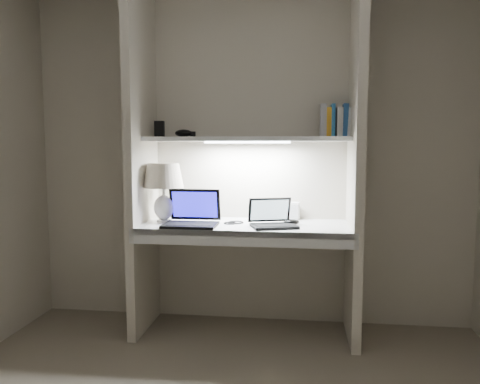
% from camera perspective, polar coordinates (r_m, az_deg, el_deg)
% --- Properties ---
extents(back_wall, '(3.20, 0.01, 2.50)m').
position_cam_1_polar(back_wall, '(3.44, 1.21, 4.77)').
color(back_wall, beige).
rests_on(back_wall, floor).
extents(alcove_panel_left, '(0.06, 0.55, 2.50)m').
position_cam_1_polar(alcove_panel_left, '(3.33, -11.93, 4.62)').
color(alcove_panel_left, beige).
rests_on(alcove_panel_left, floor).
extents(alcove_panel_right, '(0.06, 0.55, 2.50)m').
position_cam_1_polar(alcove_panel_right, '(3.17, 13.95, 4.52)').
color(alcove_panel_right, beige).
rests_on(alcove_panel_right, floor).
extents(desk, '(1.40, 0.55, 0.04)m').
position_cam_1_polar(desk, '(3.22, 0.67, -4.25)').
color(desk, white).
rests_on(desk, alcove_panel_left).
extents(desk_apron, '(1.46, 0.03, 0.10)m').
position_cam_1_polar(desk_apron, '(2.97, 0.08, -5.68)').
color(desk_apron, silver).
rests_on(desk_apron, desk).
extents(shelf, '(1.40, 0.36, 0.03)m').
position_cam_1_polar(shelf, '(3.26, 0.87, 6.48)').
color(shelf, silver).
rests_on(shelf, back_wall).
extents(strip_light, '(0.60, 0.04, 0.02)m').
position_cam_1_polar(strip_light, '(3.26, 0.87, 6.09)').
color(strip_light, white).
rests_on(strip_light, shelf).
extents(table_lamp, '(0.28, 0.28, 0.41)m').
position_cam_1_polar(table_lamp, '(3.30, -9.30, 1.16)').
color(table_lamp, white).
rests_on(table_lamp, desk).
extents(laptop_main, '(0.36, 0.31, 0.24)m').
position_cam_1_polar(laptop_main, '(3.18, -5.86, -3.05)').
color(laptop_main, black).
rests_on(laptop_main, desk).
extents(laptop_netbook, '(0.35, 0.33, 0.19)m').
position_cam_1_polar(laptop_netbook, '(3.11, 3.97, -3.43)').
color(laptop_netbook, black).
rests_on(laptop_netbook, desk).
extents(speaker, '(0.10, 0.08, 0.13)m').
position_cam_1_polar(speaker, '(3.41, 6.48, -2.30)').
color(speaker, silver).
rests_on(speaker, desk).
extents(mouse, '(0.13, 0.10, 0.04)m').
position_cam_1_polar(mouse, '(3.18, 6.29, -3.69)').
color(mouse, black).
rests_on(mouse, desk).
extents(cable_coil, '(0.11, 0.11, 0.01)m').
position_cam_1_polar(cable_coil, '(3.23, -0.54, -3.73)').
color(cable_coil, black).
rests_on(cable_coil, desk).
extents(sticky_note, '(0.06, 0.06, 0.00)m').
position_cam_1_polar(sticky_note, '(3.21, -7.89, -3.95)').
color(sticky_note, yellow).
rests_on(sticky_note, desk).
extents(book_row, '(0.21, 0.15, 0.22)m').
position_cam_1_polar(book_row, '(3.32, 11.54, 8.43)').
color(book_row, silver).
rests_on(book_row, shelf).
extents(shelf_box, '(0.07, 0.05, 0.12)m').
position_cam_1_polar(shelf_box, '(3.44, -9.80, 7.57)').
color(shelf_box, black).
rests_on(shelf_box, shelf).
extents(shelf_gadget, '(0.13, 0.09, 0.05)m').
position_cam_1_polar(shelf_gadget, '(3.40, -6.89, 7.13)').
color(shelf_gadget, black).
rests_on(shelf_gadget, shelf).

